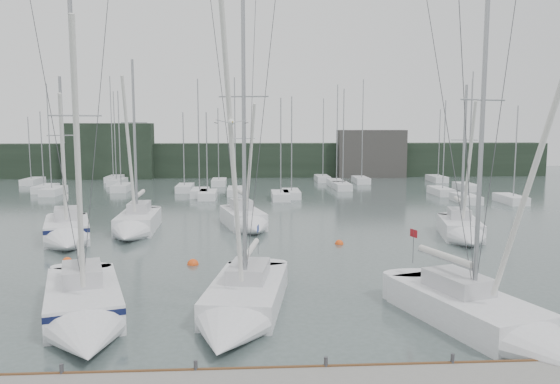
{
  "coord_description": "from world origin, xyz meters",
  "views": [
    {
      "loc": [
        -0.38,
        -20.0,
        7.84
      ],
      "look_at": [
        1.12,
        5.0,
        4.72
      ],
      "focal_mm": 35.0,
      "sensor_mm": 36.0,
      "label": 1
    }
  ],
  "objects": [
    {
      "name": "buoy_c",
      "position": [
        -10.73,
        11.19,
        0.0
      ],
      "size": [
        0.56,
        0.56,
        0.56
      ],
      "primitive_type": "sphere",
      "color": "#EC4D15",
      "rests_on": "ground"
    },
    {
      "name": "sailboat_mid_c",
      "position": [
        -0.41,
        20.27,
        0.61
      ],
      "size": [
        4.24,
        7.68,
        11.26
      ],
      "rotation": [
        0.0,
        0.0,
        0.24
      ],
      "color": "silver",
      "rests_on": "ground"
    },
    {
      "name": "buoy_b",
      "position": [
        5.63,
        14.92,
        0.0
      ],
      "size": [
        0.57,
        0.57,
        0.57
      ],
      "primitive_type": "sphere",
      "color": "#EC4D15",
      "rests_on": "ground"
    },
    {
      "name": "buoy_a",
      "position": [
        -3.48,
        10.16,
        0.0
      ],
      "size": [
        0.64,
        0.64,
        0.64
      ],
      "primitive_type": "sphere",
      "color": "#EC4D15",
      "rests_on": "ground"
    },
    {
      "name": "sailboat_near_right",
      "position": [
        8.86,
        -1.52,
        0.55
      ],
      "size": [
        5.79,
        10.05,
        14.81
      ],
      "rotation": [
        0.0,
        0.0,
        0.32
      ],
      "color": "silver",
      "rests_on": "ground"
    },
    {
      "name": "mast_forest",
      "position": [
        1.16,
        44.62,
        0.47
      ],
      "size": [
        56.28,
        27.78,
        14.34
      ],
      "color": "silver",
      "rests_on": "ground"
    },
    {
      "name": "far_building_left",
      "position": [
        -20.0,
        60.0,
        4.0
      ],
      "size": [
        12.0,
        3.0,
        8.0
      ],
      "primitive_type": "cube",
      "color": "black",
      "rests_on": "ground"
    },
    {
      "name": "seagull",
      "position": [
        -0.93,
        -0.61,
        7.92
      ],
      "size": [
        1.1,
        0.52,
        0.22
      ],
      "rotation": [
        0.0,
        0.0,
        0.23
      ],
      "color": "white",
      "rests_on": "ground"
    },
    {
      "name": "ground",
      "position": [
        0.0,
        0.0,
        0.0
      ],
      "size": [
        160.0,
        160.0,
        0.0
      ],
      "primitive_type": "plane",
      "color": "#445250",
      "rests_on": "ground"
    },
    {
      "name": "far_building_right",
      "position": [
        18.0,
        60.0,
        3.5
      ],
      "size": [
        10.0,
        3.0,
        7.0
      ],
      "primitive_type": "cube",
      "color": "#393734",
      "rests_on": "ground"
    },
    {
      "name": "sailboat_mid_b",
      "position": [
        -8.47,
        18.97,
        0.61
      ],
      "size": [
        2.93,
        8.86,
        13.28
      ],
      "rotation": [
        0.0,
        0.0,
        0.03
      ],
      "color": "silver",
      "rests_on": "ground"
    },
    {
      "name": "sailboat_mid_e",
      "position": [
        14.23,
        15.53,
        0.57
      ],
      "size": [
        3.95,
        7.58,
        11.29
      ],
      "rotation": [
        0.0,
        0.0,
        -0.21
      ],
      "color": "silver",
      "rests_on": "ground"
    },
    {
      "name": "sailboat_mid_a",
      "position": [
        -12.32,
        16.18,
        0.66
      ],
      "size": [
        5.09,
        8.54,
        11.85
      ],
      "rotation": [
        0.0,
        0.0,
        0.31
      ],
      "color": "silver",
      "rests_on": "ground"
    },
    {
      "name": "sailboat_near_left",
      "position": [
        -6.74,
        0.82,
        0.59
      ],
      "size": [
        5.58,
        9.84,
        13.83
      ],
      "rotation": [
        0.0,
        0.0,
        0.31
      ],
      "color": "silver",
      "rests_on": "ground"
    },
    {
      "name": "sailboat_near_center",
      "position": [
        -0.77,
        0.91,
        0.52
      ],
      "size": [
        4.4,
        9.97,
        15.25
      ],
      "rotation": [
        0.0,
        0.0,
        -0.16
      ],
      "color": "silver",
      "rests_on": "ground"
    },
    {
      "name": "far_treeline",
      "position": [
        0.0,
        62.0,
        2.5
      ],
      "size": [
        90.0,
        4.0,
        5.0
      ],
      "primitive_type": "cube",
      "color": "black",
      "rests_on": "ground"
    }
  ]
}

